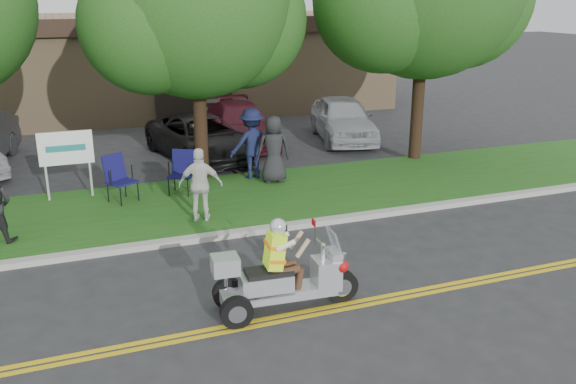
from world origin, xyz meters
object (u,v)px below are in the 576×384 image
object	(u,v)px
trike_scooter	(280,279)
parked_car_mid	(202,138)
lawn_chair_b	(118,175)
lawn_chair_a	(182,169)
parked_car_right	(240,124)
spectator_adult_right	(201,185)
parked_car_far_right	(343,119)

from	to	relation	value
trike_scooter	parked_car_mid	xyz separation A→B (m)	(1.01, 9.79, 0.11)
trike_scooter	parked_car_mid	size ratio (longest dim) A/B	0.51
lawn_chair_b	parked_car_mid	distance (m)	4.57
lawn_chair_a	lawn_chair_b	world-z (taller)	lawn_chair_b
lawn_chair_a	parked_car_right	world-z (taller)	parked_car_right
parked_car_right	lawn_chair_b	bearing A→B (deg)	-128.94
trike_scooter	lawn_chair_a	xyz separation A→B (m)	(-0.29, 6.33, 0.16)
lawn_chair_a	lawn_chair_b	distance (m)	1.55
lawn_chair_b	spectator_adult_right	distance (m)	2.53
parked_car_mid	lawn_chair_b	bearing A→B (deg)	-139.96
parked_car_far_right	spectator_adult_right	bearing A→B (deg)	-122.24
trike_scooter	parked_car_mid	distance (m)	9.84
parked_car_right	spectator_adult_right	bearing A→B (deg)	-109.92
lawn_chair_b	parked_car_right	size ratio (longest dim) A/B	0.24
lawn_chair_b	spectator_adult_right	xyz separation A→B (m)	(1.54, -2.00, 0.18)
parked_car_right	parked_car_far_right	size ratio (longest dim) A/B	1.05
spectator_adult_right	parked_car_right	bearing A→B (deg)	-94.39
trike_scooter	lawn_chair_b	world-z (taller)	trike_scooter
trike_scooter	lawn_chair_b	distance (m)	6.48
trike_scooter	spectator_adult_right	bearing A→B (deg)	98.19
parked_car_mid	parked_car_right	xyz separation A→B (m)	(1.65, 1.44, 0.02)
trike_scooter	parked_car_far_right	xyz separation A→B (m)	(6.13, 10.51, 0.20)
lawn_chair_a	spectator_adult_right	world-z (taller)	spectator_adult_right
parked_car_mid	parked_car_right	bearing A→B (deg)	29.58
lawn_chair_b	parked_car_right	distance (m)	6.74
trike_scooter	parked_car_right	size ratio (longest dim) A/B	0.52
parked_car_mid	parked_car_right	world-z (taller)	parked_car_right
trike_scooter	parked_car_far_right	distance (m)	12.17
parked_car_right	parked_car_far_right	distance (m)	3.54
lawn_chair_a	parked_car_mid	bearing A→B (deg)	99.00
lawn_chair_a	parked_car_mid	distance (m)	3.70
spectator_adult_right	parked_car_mid	xyz separation A→B (m)	(1.30, 5.58, -0.26)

